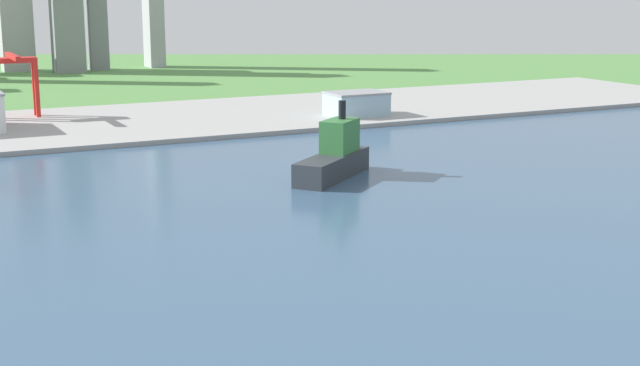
% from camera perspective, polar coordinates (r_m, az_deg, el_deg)
% --- Properties ---
extents(ground_plane, '(2400.00, 2400.00, 0.00)m').
position_cam_1_polar(ground_plane, '(327.97, -9.38, -1.36)').
color(ground_plane, '#528944').
extents(water_bay, '(840.00, 360.00, 0.15)m').
position_cam_1_polar(water_bay, '(272.99, -5.63, -4.03)').
color(water_bay, '#385675').
rests_on(water_bay, ground).
extents(industrial_pier, '(840.00, 140.00, 2.50)m').
position_cam_1_polar(industrial_pier, '(509.37, -15.76, 3.36)').
color(industrial_pier, '#9E9E9B').
rests_on(industrial_pier, ground).
extents(container_barge, '(45.50, 40.25, 30.09)m').
position_cam_1_polar(container_barge, '(367.63, 0.91, 1.63)').
color(container_barge, '#2D3338').
rests_on(container_barge, water_bay).
extents(port_crane_red, '(27.94, 39.68, 36.11)m').
position_cam_1_polar(port_crane_red, '(539.65, -18.62, 6.63)').
color(port_crane_red, red).
rests_on(port_crane_red, industrial_pier).
extents(warehouse_annex, '(32.15, 24.44, 13.46)m').
position_cam_1_polar(warehouse_annex, '(524.56, 2.27, 4.95)').
color(warehouse_annex, '#99BCD1').
rests_on(warehouse_annex, industrial_pier).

